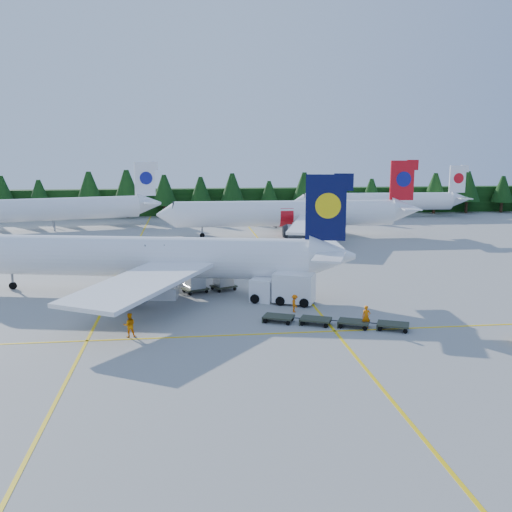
{
  "coord_description": "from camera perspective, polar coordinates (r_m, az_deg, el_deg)",
  "views": [
    {
      "loc": [
        -6.0,
        -50.12,
        14.82
      ],
      "look_at": [
        1.37,
        9.92,
        3.5
      ],
      "focal_mm": 40.0,
      "sensor_mm": 36.0,
      "label": 1
    }
  ],
  "objects": [
    {
      "name": "taxi_stripe_cross",
      "position": [
        46.93,
        0.71,
        -7.8
      ],
      "size": [
        80.0,
        0.25,
        0.01
      ],
      "primitive_type": "cube",
      "color": "yellow",
      "rests_on": "ground"
    },
    {
      "name": "airliner_far_left",
      "position": [
        113.72,
        -21.31,
        4.35
      ],
      "size": [
        41.72,
        13.84,
        12.37
      ],
      "rotation": [
        0.0,
        0.0,
        0.25
      ],
      "color": "white",
      "rests_on": "ground"
    },
    {
      "name": "service_truck",
      "position": [
        55.96,
        2.69,
        -3.19
      ],
      "size": [
        6.6,
        4.64,
        3.01
      ],
      "rotation": [
        0.0,
        0.0,
        -0.43
      ],
      "color": "white",
      "rests_on": "ground"
    },
    {
      "name": "crew_c",
      "position": [
        52.93,
        3.89,
        -4.75
      ],
      "size": [
        0.51,
        0.72,
        1.66
      ],
      "primitive_type": "imported",
      "rotation": [
        0.0,
        0.0,
        1.65
      ],
      "color": "#E86104",
      "rests_on": "ground"
    },
    {
      "name": "airliner_navy",
      "position": [
        61.03,
        -12.57,
        -0.13
      ],
      "size": [
        42.15,
        34.31,
        12.41
      ],
      "rotation": [
        0.0,
        0.0,
        -0.22
      ],
      "color": "white",
      "rests_on": "ground"
    },
    {
      "name": "treeline_hedge",
      "position": [
        132.79,
        -4.41,
        5.46
      ],
      "size": [
        220.0,
        4.0,
        6.0
      ],
      "primitive_type": "cube",
      "color": "black",
      "rests_on": "ground"
    },
    {
      "name": "uld_pair",
      "position": [
        60.51,
        -4.69,
        -2.39
      ],
      "size": [
        6.04,
        3.5,
        1.87
      ],
      "rotation": [
        0.0,
        0.0,
        0.43
      ],
      "color": "#313527",
      "rests_on": "ground"
    },
    {
      "name": "airliner_red",
      "position": [
        98.46,
        2.52,
        4.22
      ],
      "size": [
        44.6,
        36.7,
        12.97
      ],
      "rotation": [
        0.0,
        0.0,
        -0.02
      ],
      "color": "white",
      "rests_on": "ground"
    },
    {
      "name": "taxi_stripe_b",
      "position": [
        72.67,
        2.65,
        -1.18
      ],
      "size": [
        0.25,
        120.0,
        0.01
      ],
      "primitive_type": "cube",
      "color": "yellow",
      "rests_on": "ground"
    },
    {
      "name": "crew_b",
      "position": [
        47.04,
        -12.55,
        -6.76
      ],
      "size": [
        1.06,
        0.88,
        1.98
      ],
      "primitive_type": "imported",
      "rotation": [
        0.0,
        0.0,
        3.28
      ],
      "color": "orange",
      "rests_on": "ground"
    },
    {
      "name": "crew_a",
      "position": [
        49.06,
        10.96,
        -6.0
      ],
      "size": [
        0.77,
        0.58,
        1.94
      ],
      "primitive_type": "imported",
      "rotation": [
        0.0,
        0.0,
        -0.17
      ],
      "color": "orange",
      "rests_on": "ground"
    },
    {
      "name": "dolly_train",
      "position": [
        49.35,
        7.86,
        -6.39
      ],
      "size": [
        12.15,
        5.88,
        0.15
      ],
      "rotation": [
        0.0,
        0.0,
        -0.42
      ],
      "color": "#313527",
      "rests_on": "ground"
    },
    {
      "name": "ground",
      "position": [
        52.61,
        -0.17,
        -5.76
      ],
      "size": [
        320.0,
        320.0,
        0.0
      ],
      "primitive_type": "plane",
      "color": "#989993",
      "rests_on": "ground"
    },
    {
      "name": "taxi_stripe_a",
      "position": [
        72.11,
        -13.22,
        -1.54
      ],
      "size": [
        0.25,
        120.0,
        0.01
      ],
      "primitive_type": "cube",
      "color": "yellow",
      "rests_on": "ground"
    },
    {
      "name": "airstairs",
      "position": [
        59.0,
        -10.01,
        -3.22
      ],
      "size": [
        4.85,
        6.58,
        4.11
      ],
      "rotation": [
        0.0,
        0.0,
        -0.14
      ],
      "color": "white",
      "rests_on": "ground"
    },
    {
      "name": "airliner_far_right",
      "position": [
        129.42,
        11.66,
        5.39
      ],
      "size": [
        39.01,
        4.98,
        11.34
      ],
      "rotation": [
        0.0,
        0.0,
        -0.03
      ],
      "color": "white",
      "rests_on": "ground"
    }
  ]
}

